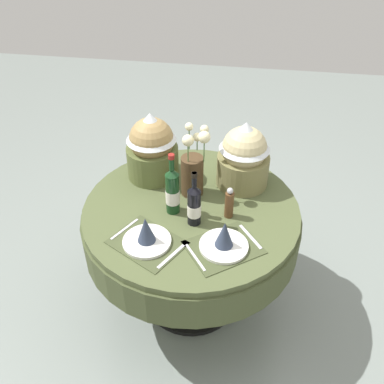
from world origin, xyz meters
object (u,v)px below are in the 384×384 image
at_px(dining_table, 191,227).
at_px(gift_tub_back_left, 152,144).
at_px(pepper_mill, 229,204).
at_px(place_setting_left, 146,236).
at_px(wine_bottle_left, 194,205).
at_px(place_setting_right, 224,241).
at_px(wine_bottle_right, 173,191).
at_px(flower_vase, 193,169).
at_px(gift_tub_back_right, 244,153).

relative_size(dining_table, gift_tub_back_left, 2.95).
bearing_deg(pepper_mill, place_setting_left, -144.91).
relative_size(dining_table, wine_bottle_left, 3.83).
distance_m(place_setting_left, wine_bottle_left, 0.29).
relative_size(place_setting_right, gift_tub_back_left, 1.05).
bearing_deg(wine_bottle_right, gift_tub_back_left, 119.85).
bearing_deg(flower_vase, gift_tub_back_right, 27.05).
xyz_separation_m(dining_table, wine_bottle_left, (0.03, -0.12, 0.27)).
xyz_separation_m(dining_table, flower_vase, (-0.01, 0.13, 0.31)).
distance_m(place_setting_left, place_setting_right, 0.38).
bearing_deg(wine_bottle_right, pepper_mill, 0.75).
distance_m(flower_vase, wine_bottle_left, 0.26).
xyz_separation_m(place_setting_left, place_setting_right, (0.38, 0.03, 0.00)).
bearing_deg(dining_table, flower_vase, 94.48).
bearing_deg(place_setting_right, gift_tub_back_right, 84.61).
bearing_deg(gift_tub_back_right, flower_vase, -152.95).
distance_m(place_setting_right, pepper_mill, 0.24).
distance_m(place_setting_right, wine_bottle_right, 0.39).
height_order(flower_vase, wine_bottle_left, flower_vase).
bearing_deg(gift_tub_back_left, dining_table, -44.54).
height_order(flower_vase, gift_tub_back_left, flower_vase).
distance_m(pepper_mill, gift_tub_back_right, 0.33).
xyz_separation_m(place_setting_right, wine_bottle_right, (-0.30, 0.23, 0.09)).
relative_size(place_setting_right, wine_bottle_left, 1.36).
distance_m(place_setting_left, gift_tub_back_right, 0.73).
xyz_separation_m(dining_table, wine_bottle_right, (-0.09, -0.05, 0.28)).
bearing_deg(place_setting_right, dining_table, 126.02).
distance_m(place_setting_right, gift_tub_back_left, 0.74).
relative_size(wine_bottle_right, pepper_mill, 1.95).
xyz_separation_m(dining_table, gift_tub_back_left, (-0.27, 0.27, 0.36)).
bearing_deg(wine_bottle_right, dining_table, 27.11).
bearing_deg(gift_tub_back_right, wine_bottle_right, -138.02).
xyz_separation_m(place_setting_left, pepper_mill, (0.38, 0.27, 0.04)).
distance_m(place_setting_right, wine_bottle_left, 0.24).
distance_m(place_setting_right, gift_tub_back_right, 0.57).
relative_size(place_setting_left, wine_bottle_right, 1.18).
bearing_deg(wine_bottle_left, gift_tub_back_left, 128.21).
relative_size(place_setting_left, gift_tub_back_left, 1.04).
xyz_separation_m(place_setting_right, gift_tub_back_left, (-0.47, 0.55, 0.17)).
relative_size(wine_bottle_left, wine_bottle_right, 0.88).
xyz_separation_m(wine_bottle_left, pepper_mill, (0.17, 0.08, -0.03)).
bearing_deg(wine_bottle_left, place_setting_right, -43.32).
bearing_deg(pepper_mill, wine_bottle_right, -179.25).
relative_size(wine_bottle_left, pepper_mill, 1.71).
bearing_deg(place_setting_right, pepper_mill, 89.45).
distance_m(dining_table, gift_tub_back_right, 0.51).
distance_m(dining_table, wine_bottle_right, 0.30).
relative_size(place_setting_left, wine_bottle_left, 1.35).
xyz_separation_m(flower_vase, wine_bottle_right, (-0.08, -0.18, -0.03)).
height_order(place_setting_right, pepper_mill, pepper_mill).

